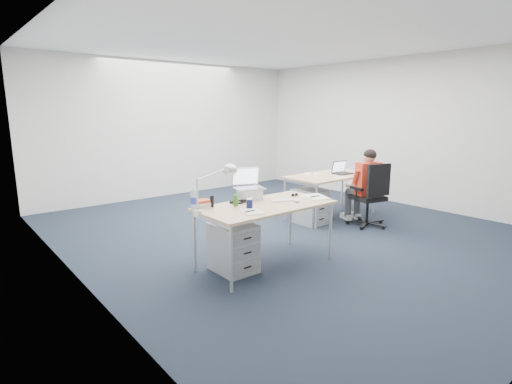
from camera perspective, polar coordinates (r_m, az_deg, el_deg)
floor at (r=6.16m, az=4.33°, el=-5.41°), size 7.00×7.00×0.00m
room at (r=5.89m, az=4.58°, el=10.74°), size 6.02×7.02×2.80m
desk_near at (r=4.62m, az=1.38°, el=-2.36°), size 1.60×0.80×0.73m
desk_far at (r=6.89m, az=10.73°, el=2.07°), size 1.60×0.80×0.73m
office_chair at (r=6.53m, az=15.82°, el=-2.25°), size 0.78×0.78×1.01m
seated_person at (r=6.59m, az=15.01°, el=0.75°), size 0.51×0.72×1.20m
drawer_pedestal_near at (r=4.56m, az=-3.27°, el=-7.92°), size 0.40×0.50×0.55m
drawer_pedestal_far at (r=6.50m, az=7.63°, el=-2.06°), size 0.40×0.50×0.55m
silver_laptop at (r=4.85m, az=-0.94°, el=1.12°), size 0.42×0.37×0.37m
wireless_keyboard at (r=4.80m, az=3.71°, el=-1.18°), size 0.31×0.22×0.01m
computer_mouse at (r=4.75m, az=5.80°, el=-1.23°), size 0.08×0.11×0.03m
headphones at (r=4.69m, az=-2.62°, el=-1.36°), size 0.24×0.21×0.03m
can_koozie at (r=4.40m, az=-0.94°, el=-1.65°), size 0.09×0.09×0.12m
water_bottle at (r=4.42m, az=-8.88°, el=-0.84°), size 0.10×0.10×0.25m
bear_figurine at (r=4.53m, az=-2.92°, el=-1.15°), size 0.08×0.06×0.14m
book_stack at (r=4.51m, az=-7.67°, el=-1.66°), size 0.23×0.20×0.08m
cordless_phone at (r=4.50m, az=-6.30°, el=-1.34°), size 0.04×0.03×0.13m
papers_left at (r=4.26m, az=-0.68°, el=-2.84°), size 0.28×0.33×0.01m
papers_right at (r=5.03m, az=8.54°, el=-0.72°), size 0.34×0.40×0.01m
sunglasses at (r=5.08m, az=5.54°, el=-0.44°), size 0.11×0.06×0.03m
desk_lamp at (r=4.17m, az=-6.53°, el=0.43°), size 0.49×0.27×0.53m
dark_laptop at (r=6.97m, az=12.40°, el=3.45°), size 0.34×0.33×0.23m
far_cup at (r=7.16m, az=11.72°, el=3.22°), size 0.09×0.09×0.11m
far_papers at (r=6.85m, az=8.08°, el=2.54°), size 0.21×0.29×0.01m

